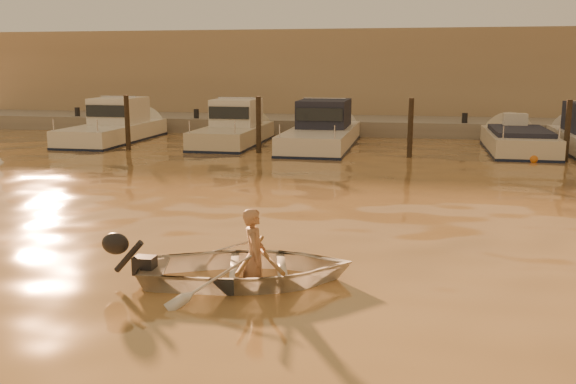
% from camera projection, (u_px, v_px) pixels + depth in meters
% --- Properties ---
extents(ground_plane, '(160.00, 160.00, 0.00)m').
position_uv_depth(ground_plane, '(409.00, 302.00, 8.59)').
color(ground_plane, '#95633B').
rests_on(ground_plane, ground).
extents(dinghy, '(3.56, 2.93, 0.64)m').
position_uv_depth(dinghy, '(248.00, 268.00, 9.35)').
color(dinghy, silver).
rests_on(dinghy, ground_plane).
extents(person, '(0.45, 0.58, 1.40)m').
position_uv_depth(person, '(254.00, 255.00, 9.32)').
color(person, '#A47552').
rests_on(person, dinghy).
extents(outboard_motor, '(0.97, 0.62, 0.70)m').
position_uv_depth(outboard_motor, '(143.00, 265.00, 9.25)').
color(outboard_motor, black).
rests_on(outboard_motor, dinghy).
extents(oar_port, '(1.00, 1.90, 0.13)m').
position_uv_depth(oar_port, '(265.00, 254.00, 9.32)').
color(oar_port, brown).
rests_on(oar_port, dinghy).
extents(oar_starboard, '(0.23, 2.10, 0.13)m').
position_uv_depth(oar_starboard, '(251.00, 254.00, 9.31)').
color(oar_starboard, brown).
rests_on(oar_starboard, dinghy).
extents(moored_boat_0, '(2.18, 6.96, 1.75)m').
position_uv_depth(moored_boat_0, '(113.00, 126.00, 26.20)').
color(moored_boat_0, white).
rests_on(moored_boat_0, ground_plane).
extents(moored_boat_1, '(2.10, 6.29, 1.75)m').
position_uv_depth(moored_boat_1, '(233.00, 128.00, 25.22)').
color(moored_boat_1, beige).
rests_on(moored_boat_1, ground_plane).
extents(moored_boat_2, '(2.32, 7.75, 1.75)m').
position_uv_depth(moored_boat_2, '(322.00, 130.00, 24.54)').
color(moored_boat_2, silver).
rests_on(moored_boat_2, ground_plane).
extents(moored_boat_3, '(2.14, 6.15, 0.95)m').
position_uv_depth(moored_boat_3, '(518.00, 145.00, 23.23)').
color(moored_boat_3, beige).
rests_on(moored_boat_3, ground_plane).
extents(piling_0, '(0.18, 0.18, 2.20)m').
position_uv_depth(piling_0, '(127.00, 125.00, 23.71)').
color(piling_0, '#2D2319').
rests_on(piling_0, ground_plane).
extents(piling_1, '(0.18, 0.18, 2.20)m').
position_uv_depth(piling_1, '(259.00, 128.00, 22.74)').
color(piling_1, '#2D2319').
rests_on(piling_1, ground_plane).
extents(piling_2, '(0.18, 0.18, 2.20)m').
position_uv_depth(piling_2, '(410.00, 131.00, 21.72)').
color(piling_2, '#2D2319').
rests_on(piling_2, ground_plane).
extents(piling_3, '(0.18, 0.18, 2.20)m').
position_uv_depth(piling_3, '(567.00, 134.00, 20.75)').
color(piling_3, '#2D2319').
rests_on(piling_3, ground_plane).
extents(fender_a, '(0.30, 0.30, 0.30)m').
position_uv_depth(fender_a, '(79.00, 147.00, 23.87)').
color(fender_a, silver).
rests_on(fender_a, ground_plane).
extents(fender_b, '(0.30, 0.30, 0.30)m').
position_uv_depth(fender_b, '(212.00, 150.00, 22.86)').
color(fender_b, '#C85E17').
rests_on(fender_b, ground_plane).
extents(fender_c, '(0.30, 0.30, 0.30)m').
position_uv_depth(fender_c, '(335.00, 155.00, 21.64)').
color(fender_c, silver).
rests_on(fender_c, ground_plane).
extents(fender_d, '(0.30, 0.30, 0.30)m').
position_uv_depth(fender_d, '(534.00, 159.00, 20.73)').
color(fender_d, orange).
rests_on(fender_d, ground_plane).
extents(quay, '(52.00, 4.00, 1.00)m').
position_uv_depth(quay, '(416.00, 130.00, 29.23)').
color(quay, gray).
rests_on(quay, ground_plane).
extents(waterfront_building, '(46.00, 7.00, 4.80)m').
position_uv_depth(waterfront_building, '(418.00, 78.00, 34.07)').
color(waterfront_building, '#9E8466').
rests_on(waterfront_building, quay).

